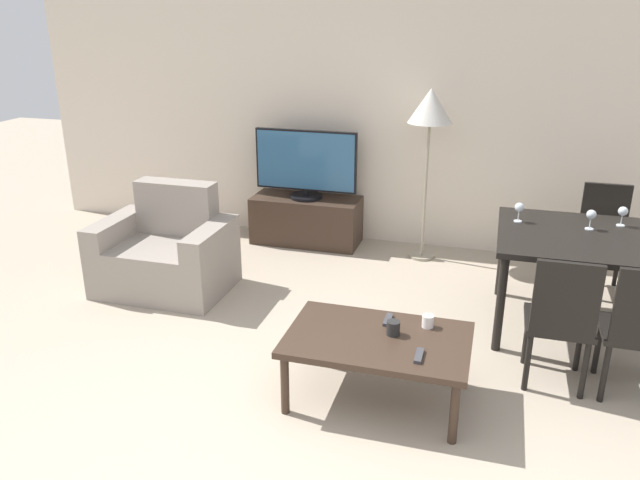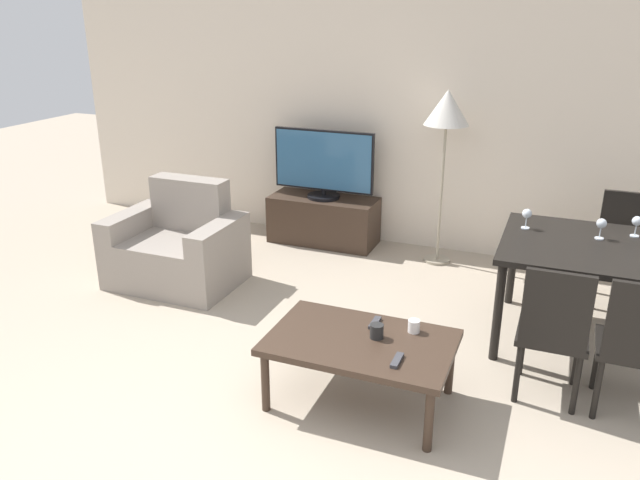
{
  "view_description": "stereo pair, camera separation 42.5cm",
  "coord_description": "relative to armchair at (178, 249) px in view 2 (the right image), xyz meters",
  "views": [
    {
      "loc": [
        0.99,
        -2.18,
        2.21
      ],
      "look_at": [
        -0.18,
        1.85,
        0.65
      ],
      "focal_mm": 35.0,
      "sensor_mm": 36.0,
      "label": 1
    },
    {
      "loc": [
        1.4,
        -2.04,
        2.21
      ],
      "look_at": [
        -0.18,
        1.85,
        0.65
      ],
      "focal_mm": 35.0,
      "sensor_mm": 36.0,
      "label": 2
    }
  ],
  "objects": [
    {
      "name": "wall_back",
      "position": [
        1.57,
        1.65,
        1.05
      ],
      "size": [
        7.43,
        0.06,
        2.7
      ],
      "color": "beige",
      "rests_on": "ground_plane"
    },
    {
      "name": "remote_primary",
      "position": [
        2.02,
        -0.88,
        0.13
      ],
      "size": [
        0.04,
        0.15,
        0.02
      ],
      "color": "#38383D",
      "rests_on": "coffee_table"
    },
    {
      "name": "cup_colored_far",
      "position": [
        2.26,
        -0.89,
        0.16
      ],
      "size": [
        0.07,
        0.07,
        0.08
      ],
      "color": "white",
      "rests_on": "coffee_table"
    },
    {
      "name": "tv_stand",
      "position": [
        0.79,
        1.36,
        -0.07
      ],
      "size": [
        1.06,
        0.45,
        0.46
      ],
      "color": "#38281E",
      "rests_on": "ground_plane"
    },
    {
      "name": "dining_chair_near",
      "position": [
        3.02,
        -0.66,
        0.18
      ],
      "size": [
        0.4,
        0.4,
        0.88
      ],
      "color": "black",
      "rests_on": "ground_plane"
    },
    {
      "name": "remote_secondary",
      "position": [
        2.26,
        -1.25,
        0.13
      ],
      "size": [
        0.04,
        0.15,
        0.02
      ],
      "color": "#38383D",
      "rests_on": "coffee_table"
    },
    {
      "name": "dining_chair_near_right",
      "position": [
        3.46,
        -0.66,
        0.18
      ],
      "size": [
        0.4,
        0.4,
        0.88
      ],
      "color": "black",
      "rests_on": "ground_plane"
    },
    {
      "name": "wine_glass_right",
      "position": [
        3.24,
        0.31,
        0.53
      ],
      "size": [
        0.07,
        0.07,
        0.15
      ],
      "color": "silver",
      "rests_on": "dining_table"
    },
    {
      "name": "wine_glass_left",
      "position": [
        3.47,
        0.45,
        0.53
      ],
      "size": [
        0.07,
        0.07,
        0.15
      ],
      "color": "silver",
      "rests_on": "dining_table"
    },
    {
      "name": "wine_glass_center",
      "position": [
        2.75,
        0.34,
        0.53
      ],
      "size": [
        0.07,
        0.07,
        0.15
      ],
      "color": "silver",
      "rests_on": "dining_table"
    },
    {
      "name": "dining_table",
      "position": [
        3.24,
        0.17,
        0.35
      ],
      "size": [
        1.24,
        1.05,
        0.73
      ],
      "color": "black",
      "rests_on": "ground_plane"
    },
    {
      "name": "tv",
      "position": [
        0.79,
        1.36,
        0.5
      ],
      "size": [
        1.01,
        0.32,
        0.67
      ],
      "color": "black",
      "rests_on": "tv_stand"
    },
    {
      "name": "coffee_table",
      "position": [
        1.99,
        -1.09,
        0.08
      ],
      "size": [
        1.07,
        0.68,
        0.42
      ],
      "color": "#38281E",
      "rests_on": "ground_plane"
    },
    {
      "name": "floor_lamp",
      "position": [
        1.96,
        1.28,
        1.07
      ],
      "size": [
        0.39,
        0.39,
        1.57
      ],
      "color": "gray",
      "rests_on": "ground_plane"
    },
    {
      "name": "dining_chair_far",
      "position": [
        3.46,
        1.0,
        0.18
      ],
      "size": [
        0.4,
        0.4,
        0.88
      ],
      "color": "black",
      "rests_on": "ground_plane"
    },
    {
      "name": "cup_white_near",
      "position": [
        2.07,
        -1.04,
        0.16
      ],
      "size": [
        0.08,
        0.08,
        0.09
      ],
      "color": "black",
      "rests_on": "coffee_table"
    },
    {
      "name": "armchair",
      "position": [
        0.0,
        0.0,
        0.0
      ],
      "size": [
        1.04,
        0.75,
        0.86
      ],
      "color": "gray",
      "rests_on": "ground_plane"
    }
  ]
}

